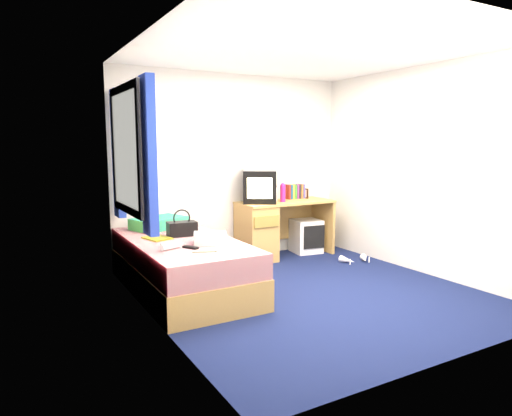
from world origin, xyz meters
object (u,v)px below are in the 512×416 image
bed (183,265)px  towel (210,238)px  pillow (159,223)px  white_heels (356,260)px  handbag (182,228)px  water_bottle (170,246)px  picture_frame (305,193)px  aerosol_can (275,194)px  desk (267,228)px  pink_water_bottle (283,194)px  remote_control (191,247)px  colour_swatch_fan (204,251)px  crt_tv (260,187)px  storage_cube (306,236)px  vcr (260,168)px  magazine (157,238)px

bed → towel: size_ratio=6.33×
pillow → white_heels: pillow is taller
handbag → water_bottle: (-0.32, -0.55, -0.05)m
picture_frame → aerosol_can: size_ratio=0.75×
handbag → towel: size_ratio=1.01×
pillow → picture_frame: size_ratio=4.19×
water_bottle → towel: bearing=6.2°
pillow → desk: desk is taller
desk → handbag: handbag is taller
bed → pink_water_bottle: (1.66, 0.67, 0.59)m
bed → remote_control: size_ratio=12.50×
pillow → colour_swatch_fan: bearing=-89.9°
crt_tv → water_bottle: size_ratio=2.79×
bed → water_bottle: (-0.25, -0.37, 0.31)m
picture_frame → handbag: bearing=-173.3°
storage_cube → aerosol_can: aerosol_can is taller
towel → pillow: bearing=100.3°
vcr → water_bottle: (-1.60, -1.12, -0.63)m
vcr → colour_swatch_fan: bearing=-103.0°
towel → white_heels: (2.15, 0.29, -0.55)m
storage_cube → colour_swatch_fan: colour_swatch_fan is taller
storage_cube → vcr: size_ratio=1.12×
pillow → remote_control: 1.14m
white_heels → towel: bearing=-172.3°
storage_cube → crt_tv: crt_tv is taller
crt_tv → aerosol_can: size_ratio=3.00×
towel → picture_frame: bearing=31.0°
remote_control → picture_frame: bearing=0.6°
pillow → handbag: 0.54m
storage_cube → remote_control: bearing=-143.6°
storage_cube → picture_frame: picture_frame is taller
crt_tv → handbag: 1.44m
pillow → pink_water_bottle: size_ratio=2.65×
picture_frame → colour_swatch_fan: size_ratio=0.64×
bed → picture_frame: size_ratio=14.29×
desk → towel: size_ratio=4.11×
vcr → aerosol_can: (0.26, 0.04, -0.36)m
crt_tv → pink_water_bottle: crt_tv is taller
pillow → magazine: pillow is taller
aerosol_can → white_heels: bearing=-49.2°
aerosol_can → remote_control: 2.10m
bed → remote_control: remote_control is taller
picture_frame → handbag: 2.20m
desk → vcr: (-0.10, 0.00, 0.80)m
pink_water_bottle → white_heels: bearing=-46.6°
water_bottle → pink_water_bottle: bearing=28.6°
crt_tv → colour_swatch_fan: size_ratio=2.54×
white_heels → storage_cube: bearing=105.5°
picture_frame → magazine: (-2.36, -0.71, -0.27)m
bed → remote_control: 0.52m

